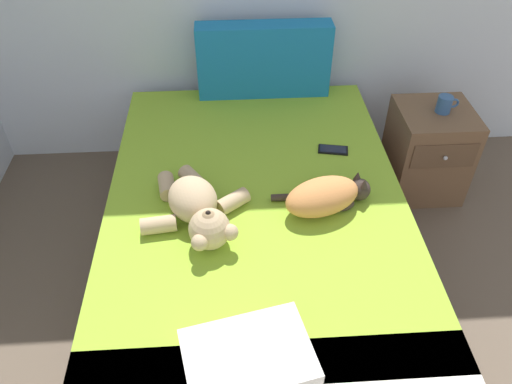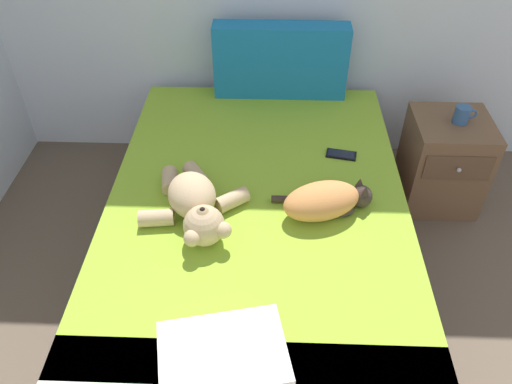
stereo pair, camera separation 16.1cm
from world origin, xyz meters
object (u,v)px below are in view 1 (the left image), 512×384
object	(u,v)px
nightstand	(427,151)
bed	(257,240)
cat	(326,196)
cell_phone	(333,150)
throw_pillow	(248,361)
patterned_cushion	(264,60)
teddy_bear	(197,208)
mug	(445,104)

from	to	relation	value
nightstand	bed	bearing A→B (deg)	-148.97
bed	cat	size ratio (longest dim) A/B	4.71
cell_phone	throw_pillow	world-z (taller)	throw_pillow
bed	nightstand	world-z (taller)	nightstand
bed	cell_phone	xyz separation A→B (m)	(0.41, 0.36, 0.26)
throw_pillow	patterned_cushion	bearing A→B (deg)	84.16
cell_phone	cat	bearing A→B (deg)	-105.19
bed	nightstand	xyz separation A→B (m)	(1.03, 0.62, 0.02)
patterned_cushion	cell_phone	world-z (taller)	patterned_cushion
teddy_bear	mug	xyz separation A→B (m)	(1.31, 0.73, 0.01)
cell_phone	mug	size ratio (longest dim) A/B	1.33
cell_phone	mug	xyz separation A→B (m)	(0.65, 0.26, 0.08)
throw_pillow	cell_phone	bearing A→B (deg)	67.27
patterned_cushion	cat	world-z (taller)	patterned_cushion
teddy_bear	cell_phone	world-z (taller)	teddy_bear
throw_pillow	mug	size ratio (longest dim) A/B	3.33
patterned_cushion	cell_phone	size ratio (longest dim) A/B	4.71
cell_phone	nightstand	xyz separation A→B (m)	(0.63, 0.27, -0.24)
patterned_cushion	throw_pillow	world-z (taller)	patterned_cushion
nightstand	mug	bearing A→B (deg)	-4.75
teddy_bear	nightstand	size ratio (longest dim) A/B	1.05
bed	teddy_bear	xyz separation A→B (m)	(-0.26, -0.11, 0.33)
throw_pillow	cat	bearing A→B (deg)	63.38
patterned_cushion	mug	distance (m)	1.02
throw_pillow	nightstand	xyz separation A→B (m)	(1.11, 1.43, -0.29)
throw_pillow	nightstand	size ratio (longest dim) A/B	0.74
bed	cell_phone	world-z (taller)	cell_phone
nightstand	mug	xyz separation A→B (m)	(0.02, -0.00, 0.32)
teddy_bear	nightstand	world-z (taller)	teddy_bear
mug	teddy_bear	bearing A→B (deg)	-150.85
teddy_bear	mug	bearing A→B (deg)	29.15
cat	cell_phone	world-z (taller)	cat
nightstand	mug	size ratio (longest dim) A/B	4.48
cat	bed	bearing A→B (deg)	168.32
throw_pillow	nightstand	distance (m)	1.84
bed	mug	world-z (taller)	mug
cell_phone	mug	distance (m)	0.71
cell_phone	nightstand	world-z (taller)	nightstand
cat	mug	size ratio (longest dim) A/B	3.69
bed	patterned_cushion	bearing A→B (deg)	83.97
patterned_cushion	nightstand	world-z (taller)	patterned_cushion
bed	mug	xyz separation A→B (m)	(1.06, 0.62, 0.34)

